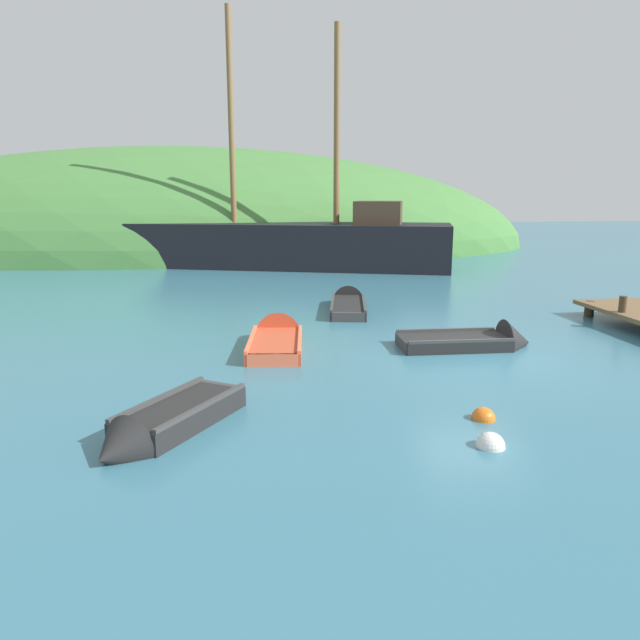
{
  "coord_description": "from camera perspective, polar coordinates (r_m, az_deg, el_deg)",
  "views": [
    {
      "loc": [
        -5.32,
        -12.57,
        3.69
      ],
      "look_at": [
        -3.3,
        2.41,
        0.4
      ],
      "focal_mm": 32.91,
      "sensor_mm": 36.0,
      "label": 1
    }
  ],
  "objects": [
    {
      "name": "buoy_orange",
      "position": [
        10.27,
        15.58,
        -9.25
      ],
      "size": [
        0.4,
        0.4,
        0.4
      ],
      "primitive_type": "sphere",
      "color": "orange",
      "rests_on": "ground"
    },
    {
      "name": "shore_hill",
      "position": [
        41.6,
        -13.41,
        6.87
      ],
      "size": [
        47.98,
        23.57,
        13.34
      ],
      "primitive_type": "ellipsoid",
      "color": "#477F3D",
      "rests_on": "ground"
    },
    {
      "name": "rowboat_outer_left",
      "position": [
        19.2,
        2.75,
        1.45
      ],
      "size": [
        1.71,
        3.95,
        1.02
      ],
      "rotation": [
        0.0,
        0.0,
        1.39
      ],
      "color": "black",
      "rests_on": "ground"
    },
    {
      "name": "buoy_white",
      "position": [
        9.25,
        16.23,
        -11.73
      ],
      "size": [
        0.44,
        0.44,
        0.44
      ],
      "primitive_type": "sphere",
      "color": "white",
      "rests_on": "ground"
    },
    {
      "name": "sailing_ship",
      "position": [
        29.79,
        -2.73,
        6.81
      ],
      "size": [
        18.33,
        8.48,
        13.19
      ],
      "rotation": [
        0.0,
        0.0,
        2.84
      ],
      "color": "black",
      "rests_on": "ground"
    },
    {
      "name": "ground_plane",
      "position": [
        14.14,
        14.73,
        -3.26
      ],
      "size": [
        120.0,
        120.0,
        0.0
      ],
      "primitive_type": "plane",
      "color": "teal"
    },
    {
      "name": "rowboat_portside",
      "position": [
        14.58,
        -4.21,
        -2.07
      ],
      "size": [
        1.56,
        3.35,
        1.17
      ],
      "rotation": [
        0.0,
        0.0,
        1.46
      ],
      "color": "#C64C2D",
      "rests_on": "ground"
    },
    {
      "name": "rowboat_outer_right",
      "position": [
        9.6,
        -14.91,
        -9.95
      ],
      "size": [
        2.4,
        2.99,
        0.91
      ],
      "rotation": [
        0.0,
        0.0,
        4.13
      ],
      "color": "black",
      "rests_on": "ground"
    },
    {
      "name": "rowboat_center",
      "position": [
        14.82,
        15.08,
        -2.23
      ],
      "size": [
        3.27,
        1.3,
        1.17
      ],
      "rotation": [
        0.0,
        0.0,
        6.26
      ],
      "color": "black",
      "rests_on": "ground"
    }
  ]
}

